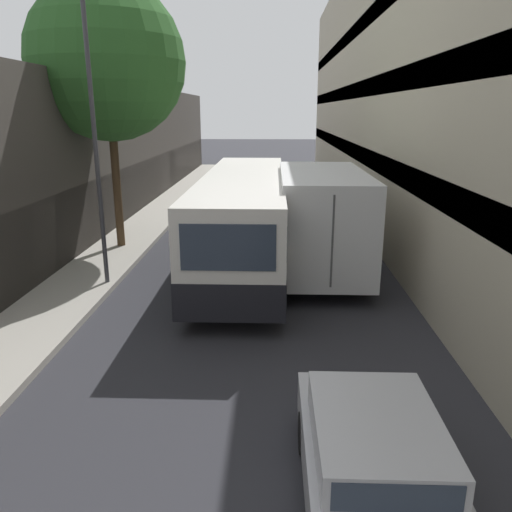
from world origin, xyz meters
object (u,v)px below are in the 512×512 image
Objects in this scene: bus at (244,217)px; box_truck at (319,215)px; car_hatchback at (375,466)px; street_tree_left at (107,62)px; street_lamp at (90,79)px; panel_van at (246,179)px.

box_truck is at bearing -3.70° from bus.
car_hatchback is 0.34× the size of bus.
street_tree_left is (-6.75, 12.07, 5.68)m from car_hatchback.
street_lamp is 0.92× the size of street_tree_left.
street_lamp reaches higher than car_hatchback.
street_lamp is at bearing -159.91° from box_truck.
box_truck is (0.17, 10.32, 0.98)m from car_hatchback.
car_hatchback is 14.95m from street_tree_left.
street_tree_left is at bearing -109.50° from panel_van.
street_tree_left is (-4.55, 1.60, 4.80)m from bus.
box_truck is at bearing -76.62° from panel_van.
bus is 1.42× the size of box_truck.
car_hatchback is at bearing -78.14° from bus.
bus is at bearing 32.47° from street_lamp.
street_lamp is at bearing -78.85° from street_tree_left.
street_lamp is at bearing -101.69° from panel_van.
bus reaches higher than panel_van.
bus is at bearing -86.98° from panel_van.
bus is at bearing 176.30° from box_truck.
street_lamp is (-3.76, -2.39, 4.05)m from bus.
bus is at bearing -19.41° from street_tree_left.
panel_van is at bearing 70.50° from street_tree_left.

